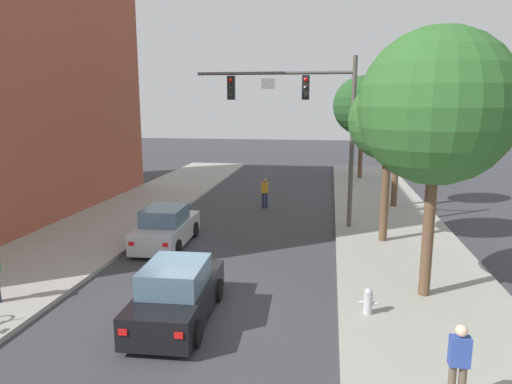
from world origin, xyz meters
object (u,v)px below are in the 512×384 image
Objects in this scene: street_tree_second at (389,121)px; street_tree_third at (399,105)px; car_lead_silver at (166,228)px; pedestrian_sidewalk_right_walker at (459,362)px; street_tree_farthest at (363,106)px; street_tree_nearest at (437,107)px; pedestrian_crossing_road at (265,192)px; fire_hydrant at (368,301)px; car_following_black at (177,294)px; traffic_signal_mast at (307,110)px.

street_tree_second is 0.94× the size of street_tree_third.
pedestrian_sidewalk_right_walker is (8.85, -9.12, 0.34)m from car_lead_silver.
street_tree_farthest is (8.67, 17.77, 4.72)m from car_lead_silver.
street_tree_nearest is 21.62m from street_tree_farthest.
fire_hydrant is (4.56, -12.69, -0.41)m from pedestrian_crossing_road.
fire_hydrant is 0.10× the size of street_tree_farthest.
car_following_black is 8.62m from street_tree_nearest.
street_tree_third is 0.92× the size of street_tree_farthest.
street_tree_second is 0.86× the size of street_tree_farthest.
car_following_black is at bearing -170.40° from fire_hydrant.
pedestrian_sidewalk_right_walker is (6.30, -2.88, 0.34)m from car_following_black.
street_tree_farthest is at bearing 90.39° from pedestrian_sidewalk_right_walker.
pedestrian_crossing_road is 2.28× the size of fire_hydrant.
street_tree_third is (1.27, 6.69, 0.57)m from street_tree_second.
pedestrian_crossing_road is at bearing 88.15° from car_following_black.
pedestrian_crossing_road is 0.22× the size of street_tree_farthest.
street_tree_nearest reaches higher than car_lead_silver.
street_tree_farthest is at bearing 91.60° from street_tree_nearest.
street_tree_second is at bearing -100.75° from street_tree_third.
street_tree_second is at bearing 96.44° from street_tree_nearest.
car_lead_silver is at bearing -169.72° from street_tree_second.
car_lead_silver is (-5.38, -3.55, -4.64)m from traffic_signal_mast.
street_tree_farthest is (1.13, 23.17, 4.94)m from fire_hydrant.
traffic_signal_mast is 8.37m from street_tree_nearest.
car_lead_silver is 0.63× the size of street_tree_third.
street_tree_farthest is at bearing 97.56° from street_tree_third.
traffic_signal_mast is 1.09× the size of street_tree_third.
street_tree_nearest reaches higher than car_following_black.
fire_hydrant is 14.76m from street_tree_third.
traffic_signal_mast is 1.01× the size of street_tree_farthest.
car_following_black reaches higher than fire_hydrant.
street_tree_third is (1.08, 17.39, 4.48)m from pedestrian_sidewalk_right_walker.
street_tree_nearest is (9.27, -3.85, 4.84)m from car_lead_silver.
car_following_black is at bearing 155.45° from pedestrian_sidewalk_right_walker.
street_tree_farthest is (-0.18, 26.89, 4.38)m from pedestrian_sidewalk_right_walker.
street_tree_second is at bearing 91.02° from pedestrian_sidewalk_right_walker.
street_tree_third reaches higher than car_following_black.
street_tree_third reaches higher than pedestrian_crossing_road.
street_tree_nearest is (1.73, 1.55, 5.06)m from fire_hydrant.
traffic_signal_mast is at bearing -134.05° from street_tree_third.
street_tree_second is at bearing 10.28° from car_lead_silver.
pedestrian_sidewalk_right_walker is at bearing -74.67° from traffic_signal_mast.
car_following_black is 16.98m from street_tree_third.
street_tree_third reaches higher than fire_hydrant.
traffic_signal_mast is 0.99× the size of street_tree_nearest.
street_tree_third reaches higher than street_tree_second.
street_tree_farthest reaches higher than street_tree_second.
pedestrian_sidewalk_right_walker is (5.86, -16.41, 0.15)m from pedestrian_crossing_road.
car_lead_silver is at bearing -116.01° from street_tree_farthest.
pedestrian_sidewalk_right_walker is 17.99m from street_tree_third.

